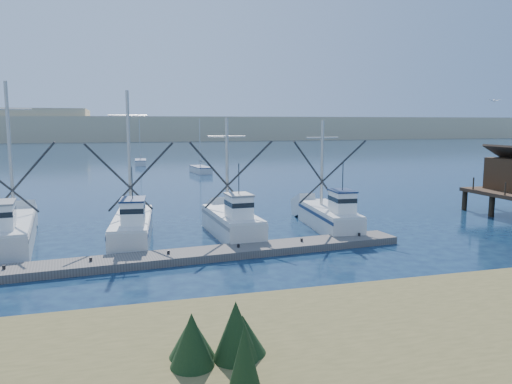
% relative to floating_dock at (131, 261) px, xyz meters
% --- Properties ---
extents(ground, '(500.00, 500.00, 0.00)m').
position_rel_floating_dock_xyz_m(ground, '(9.70, -5.54, -0.21)').
color(ground, '#0C1935').
rests_on(ground, ground).
extents(floating_dock, '(32.20, 4.89, 0.43)m').
position_rel_floating_dock_xyz_m(floating_dock, '(0.00, 0.00, 0.00)').
color(floating_dock, '#5F5955').
rests_on(floating_dock, ground).
extents(dune_ridge, '(360.00, 60.00, 10.00)m').
position_rel_floating_dock_xyz_m(dune_ridge, '(9.70, 204.46, 4.79)').
color(dune_ridge, tan).
rests_on(dune_ridge, ground).
extents(trawler_fleet, '(30.59, 9.58, 10.00)m').
position_rel_floating_dock_xyz_m(trawler_fleet, '(-0.88, 5.40, 0.76)').
color(trawler_fleet, silver).
rests_on(trawler_fleet, ground).
extents(sailboat_near, '(2.64, 5.75, 8.10)m').
position_rel_floating_dock_xyz_m(sailboat_near, '(11.85, 47.44, 0.28)').
color(sailboat_near, silver).
rests_on(sailboat_near, ground).
extents(sailboat_far, '(2.12, 5.53, 8.10)m').
position_rel_floating_dock_xyz_m(sailboat_far, '(3.97, 64.30, 0.28)').
color(sailboat_far, silver).
rests_on(sailboat_far, ground).
extents(flying_gull, '(0.94, 0.17, 0.17)m').
position_rel_floating_dock_xyz_m(flying_gull, '(23.76, 1.51, 8.71)').
color(flying_gull, white).
rests_on(flying_gull, ground).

